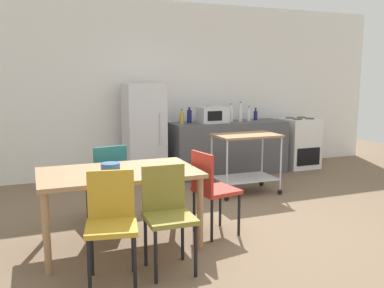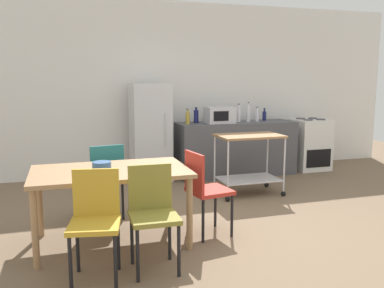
# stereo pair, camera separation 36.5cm
# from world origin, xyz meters

# --- Properties ---
(ground_plane) EXTENTS (12.00, 12.00, 0.00)m
(ground_plane) POSITION_xyz_m (0.00, 0.00, 0.00)
(ground_plane) COLOR brown
(back_wall) EXTENTS (8.40, 0.12, 2.90)m
(back_wall) POSITION_xyz_m (0.00, 3.20, 1.45)
(back_wall) COLOR white
(back_wall) RESTS_ON ground_plane
(kitchen_counter) EXTENTS (2.00, 0.64, 0.90)m
(kitchen_counter) POSITION_xyz_m (0.90, 2.60, 0.45)
(kitchen_counter) COLOR #4C4C51
(kitchen_counter) RESTS_ON ground_plane
(dining_table) EXTENTS (1.50, 0.90, 0.75)m
(dining_table) POSITION_xyz_m (-1.45, 0.24, 0.67)
(dining_table) COLOR #A37A51
(dining_table) RESTS_ON ground_plane
(chair_red) EXTENTS (0.46, 0.46, 0.89)m
(chair_red) POSITION_xyz_m (-0.51, 0.15, 0.52)
(chair_red) COLOR #B72D23
(chair_red) RESTS_ON ground_plane
(chair_mustard) EXTENTS (0.47, 0.47, 0.89)m
(chair_mustard) POSITION_xyz_m (-1.66, -0.45, 0.52)
(chair_mustard) COLOR gold
(chair_mustard) RESTS_ON ground_plane
(chair_teal) EXTENTS (0.46, 0.46, 0.89)m
(chair_teal) POSITION_xyz_m (-1.44, 0.96, 0.52)
(chair_teal) COLOR #1E666B
(chair_teal) RESTS_ON ground_plane
(chair_olive) EXTENTS (0.41, 0.41, 0.89)m
(chair_olive) POSITION_xyz_m (-1.17, -0.41, 0.52)
(chair_olive) COLOR olive
(chair_olive) RESTS_ON ground_plane
(stove_oven) EXTENTS (0.60, 0.61, 0.92)m
(stove_oven) POSITION_xyz_m (2.35, 2.62, 0.45)
(stove_oven) COLOR white
(stove_oven) RESTS_ON ground_plane
(refrigerator) EXTENTS (0.60, 0.63, 1.55)m
(refrigerator) POSITION_xyz_m (-0.55, 2.70, 0.78)
(refrigerator) COLOR silver
(refrigerator) RESTS_ON ground_plane
(kitchen_cart) EXTENTS (0.91, 0.57, 0.85)m
(kitchen_cart) POSITION_xyz_m (0.60, 1.43, 0.57)
(kitchen_cart) COLOR olive
(kitchen_cart) RESTS_ON ground_plane
(bottle_hot_sauce) EXTENTS (0.07, 0.07, 0.25)m
(bottle_hot_sauce) POSITION_xyz_m (0.03, 2.54, 1.00)
(bottle_hot_sauce) COLOR gold
(bottle_hot_sauce) RESTS_ON kitchen_counter
(bottle_soy_sauce) EXTENTS (0.08, 0.08, 0.26)m
(bottle_soy_sauce) POSITION_xyz_m (0.22, 2.70, 1.01)
(bottle_soy_sauce) COLOR navy
(bottle_soy_sauce) RESTS_ON kitchen_counter
(microwave) EXTENTS (0.46, 0.35, 0.26)m
(microwave) POSITION_xyz_m (0.58, 2.55, 1.03)
(microwave) COLOR silver
(microwave) RESTS_ON kitchen_counter
(bottle_sesame_oil) EXTENTS (0.07, 0.07, 0.31)m
(bottle_sesame_oil) POSITION_xyz_m (0.94, 2.59, 1.03)
(bottle_sesame_oil) COLOR silver
(bottle_sesame_oil) RESTS_ON kitchen_counter
(bottle_sparkling_water) EXTENTS (0.06, 0.06, 0.33)m
(bottle_sparkling_water) POSITION_xyz_m (1.12, 2.61, 1.04)
(bottle_sparkling_water) COLOR silver
(bottle_sparkling_water) RESTS_ON kitchen_counter
(bottle_soda) EXTENTS (0.06, 0.06, 0.25)m
(bottle_soda) POSITION_xyz_m (1.28, 2.60, 1.00)
(bottle_soda) COLOR silver
(bottle_soda) RESTS_ON kitchen_counter
(bottle_wine) EXTENTS (0.07, 0.07, 0.22)m
(bottle_wine) POSITION_xyz_m (1.47, 2.70, 0.99)
(bottle_wine) COLOR navy
(bottle_wine) RESTS_ON kitchen_counter
(fruit_bowl) EXTENTS (0.18, 0.18, 0.09)m
(fruit_bowl) POSITION_xyz_m (-1.54, 0.20, 0.79)
(fruit_bowl) COLOR #33598C
(fruit_bowl) RESTS_ON dining_table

